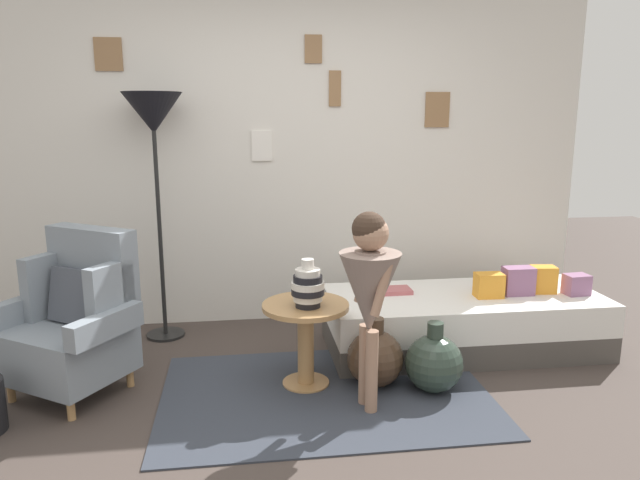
{
  "coord_description": "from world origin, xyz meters",
  "views": [
    {
      "loc": [
        -0.34,
        -2.65,
        1.63
      ],
      "look_at": [
        0.15,
        0.95,
        0.85
      ],
      "focal_mm": 32.82,
      "sensor_mm": 36.0,
      "label": 1
    }
  ],
  "objects_px": {
    "vase_striped": "(308,287)",
    "demijohn_near": "(375,358)",
    "person_child": "(370,286)",
    "floor_lamp": "(153,123)",
    "daybed": "(463,321)",
    "book_on_daybed": "(395,290)",
    "armchair": "(76,320)",
    "side_table": "(306,328)",
    "demijohn_far": "(434,363)"
  },
  "relations": [
    {
      "from": "side_table",
      "to": "armchair",
      "type": "bearing_deg",
      "value": 174.56
    },
    {
      "from": "vase_striped",
      "to": "book_on_daybed",
      "type": "distance_m",
      "value": 0.93
    },
    {
      "from": "daybed",
      "to": "vase_striped",
      "type": "relative_size",
      "value": 6.59
    },
    {
      "from": "demijohn_near",
      "to": "demijohn_far",
      "type": "distance_m",
      "value": 0.35
    },
    {
      "from": "book_on_daybed",
      "to": "demijohn_near",
      "type": "xyz_separation_m",
      "value": [
        -0.28,
        -0.6,
        -0.24
      ]
    },
    {
      "from": "vase_striped",
      "to": "demijohn_near",
      "type": "xyz_separation_m",
      "value": [
        0.41,
        -0.01,
        -0.47
      ]
    },
    {
      "from": "daybed",
      "to": "demijohn_far",
      "type": "distance_m",
      "value": 0.73
    },
    {
      "from": "armchair",
      "to": "book_on_daybed",
      "type": "height_order",
      "value": "armchair"
    },
    {
      "from": "daybed",
      "to": "side_table",
      "type": "relative_size",
      "value": 3.64
    },
    {
      "from": "demijohn_far",
      "to": "daybed",
      "type": "bearing_deg",
      "value": 55.51
    },
    {
      "from": "daybed",
      "to": "demijohn_near",
      "type": "xyz_separation_m",
      "value": [
        -0.75,
        -0.49,
        -0.02
      ]
    },
    {
      "from": "daybed",
      "to": "demijohn_far",
      "type": "relative_size",
      "value": 4.4
    },
    {
      "from": "armchair",
      "to": "person_child",
      "type": "relative_size",
      "value": 0.86
    },
    {
      "from": "person_child",
      "to": "demijohn_near",
      "type": "bearing_deg",
      "value": 69.06
    },
    {
      "from": "daybed",
      "to": "vase_striped",
      "type": "bearing_deg",
      "value": -157.54
    },
    {
      "from": "daybed",
      "to": "demijohn_far",
      "type": "xyz_separation_m",
      "value": [
        -0.42,
        -0.61,
        -0.02
      ]
    },
    {
      "from": "floor_lamp",
      "to": "demijohn_near",
      "type": "distance_m",
      "value": 2.21
    },
    {
      "from": "daybed",
      "to": "book_on_daybed",
      "type": "bearing_deg",
      "value": 167.18
    },
    {
      "from": "side_table",
      "to": "floor_lamp",
      "type": "distance_m",
      "value": 1.81
    },
    {
      "from": "person_child",
      "to": "armchair",
      "type": "bearing_deg",
      "value": 164.3
    },
    {
      "from": "daybed",
      "to": "demijohn_near",
      "type": "height_order",
      "value": "demijohn_near"
    },
    {
      "from": "side_table",
      "to": "book_on_daybed",
      "type": "xyz_separation_m",
      "value": [
        0.7,
        0.53,
        0.05
      ]
    },
    {
      "from": "daybed",
      "to": "armchair",
      "type": "bearing_deg",
      "value": -173.32
    },
    {
      "from": "demijohn_near",
      "to": "book_on_daybed",
      "type": "bearing_deg",
      "value": 65.07
    },
    {
      "from": "person_child",
      "to": "book_on_daybed",
      "type": "xyz_separation_m",
      "value": [
        0.38,
        0.87,
        -0.31
      ]
    },
    {
      "from": "side_table",
      "to": "demijohn_far",
      "type": "height_order",
      "value": "side_table"
    },
    {
      "from": "vase_striped",
      "to": "floor_lamp",
      "type": "distance_m",
      "value": 1.67
    },
    {
      "from": "vase_striped",
      "to": "demijohn_far",
      "type": "distance_m",
      "value": 0.89
    },
    {
      "from": "side_table",
      "to": "vase_striped",
      "type": "height_order",
      "value": "vase_striped"
    },
    {
      "from": "daybed",
      "to": "vase_striped",
      "type": "xyz_separation_m",
      "value": [
        -1.16,
        -0.48,
        0.44
      ]
    },
    {
      "from": "floor_lamp",
      "to": "demijohn_far",
      "type": "height_order",
      "value": "floor_lamp"
    },
    {
      "from": "floor_lamp",
      "to": "daybed",
      "type": "bearing_deg",
      "value": -13.99
    },
    {
      "from": "vase_striped",
      "to": "floor_lamp",
      "type": "xyz_separation_m",
      "value": [
        -0.96,
        1.01,
        0.93
      ]
    },
    {
      "from": "vase_striped",
      "to": "demijohn_near",
      "type": "relative_size",
      "value": 0.67
    },
    {
      "from": "person_child",
      "to": "floor_lamp",
      "type": "bearing_deg",
      "value": 134.47
    },
    {
      "from": "vase_striped",
      "to": "side_table",
      "type": "bearing_deg",
      "value": 98.17
    },
    {
      "from": "demijohn_near",
      "to": "armchair",
      "type": "bearing_deg",
      "value": 173.8
    },
    {
      "from": "floor_lamp",
      "to": "vase_striped",
      "type": "bearing_deg",
      "value": -46.28
    },
    {
      "from": "book_on_daybed",
      "to": "side_table",
      "type": "bearing_deg",
      "value": -142.61
    },
    {
      "from": "demijohn_far",
      "to": "book_on_daybed",
      "type": "bearing_deg",
      "value": 94.46
    },
    {
      "from": "armchair",
      "to": "demijohn_near",
      "type": "distance_m",
      "value": 1.8
    },
    {
      "from": "vase_striped",
      "to": "book_on_daybed",
      "type": "xyz_separation_m",
      "value": [
        0.69,
        0.59,
        -0.23
      ]
    },
    {
      "from": "book_on_daybed",
      "to": "demijohn_far",
      "type": "relative_size",
      "value": 0.51
    },
    {
      "from": "daybed",
      "to": "person_child",
      "type": "bearing_deg",
      "value": -138.17
    },
    {
      "from": "armchair",
      "to": "side_table",
      "type": "relative_size",
      "value": 1.85
    },
    {
      "from": "armchair",
      "to": "floor_lamp",
      "type": "bearing_deg",
      "value": 64.21
    },
    {
      "from": "side_table",
      "to": "floor_lamp",
      "type": "height_order",
      "value": "floor_lamp"
    },
    {
      "from": "book_on_daybed",
      "to": "person_child",
      "type": "bearing_deg",
      "value": -113.69
    },
    {
      "from": "floor_lamp",
      "to": "demijohn_near",
      "type": "height_order",
      "value": "floor_lamp"
    },
    {
      "from": "side_table",
      "to": "demijohn_near",
      "type": "height_order",
      "value": "side_table"
    }
  ]
}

